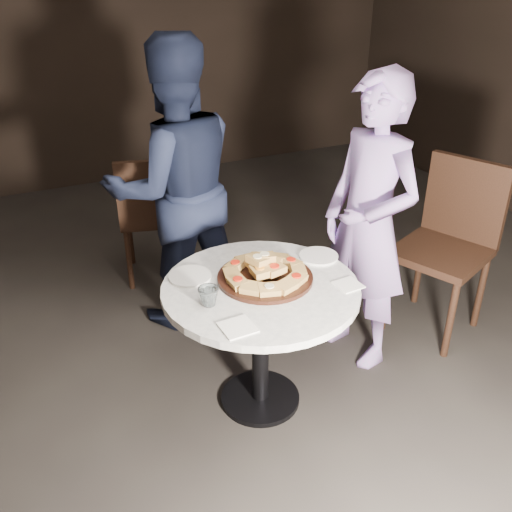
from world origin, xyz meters
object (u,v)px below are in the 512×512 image
Objects in this scene: serving_board at (265,278)px; diner_navy at (175,188)px; chair_far at (152,211)px; chair_right at (451,235)px; table at (261,309)px; diner_teal at (369,226)px; focaccia_pile at (265,270)px; water_glass at (209,296)px.

diner_navy is (-0.13, 0.89, 0.15)m from serving_board.
chair_far reaches higher than serving_board.
chair_right reaches higher than serving_board.
diner_navy is at bearing 95.36° from table.
table is at bearing -88.40° from diner_teal.
table is 2.74× the size of focaccia_pile.
table is 0.69× the size of diner_teal.
chair_right is at bearing 83.52° from diner_teal.
water_glass is at bearing -164.26° from serving_board.
diner_navy is (-0.09, 0.93, 0.29)m from table.
water_glass is 0.09× the size of chair_right.
diner_teal is (0.65, 0.10, 0.05)m from focaccia_pile.
serving_board is at bearing -106.12° from chair_right.
chair_far reaches higher than water_glass.
diner_teal reaches higher than serving_board.
serving_board is 0.28× the size of diner_teal.
water_glass is 1.61m from chair_right.
chair_far is 0.57× the size of diner_teal.
focaccia_pile is 0.66m from diner_teal.
chair_far is at bearing 83.73° from water_glass.
water_glass is 0.10× the size of chair_far.
table is 1.20× the size of chair_far.
diner_teal is (0.80, -1.26, 0.27)m from chair_far.
chair_far is 0.54× the size of diner_navy.
focaccia_pile is at bearing 110.47° from serving_board.
diner_navy reaches higher than chair_far.
serving_board is 1.12× the size of focaccia_pile.
serving_board is 0.91m from diner_navy.
focaccia_pile is at bearing -106.25° from chair_right.
diner_navy is (0.18, 0.98, 0.12)m from water_glass.
chair_right is 0.66m from diner_teal.
serving_board is at bearing 44.12° from table.
focaccia_pile is at bearing -91.49° from diner_teal.
table is 0.32m from water_glass.
chair_right is 1.61m from diner_navy.
diner_teal is at bearing 11.21° from water_glass.
water_glass is at bearing 81.31° from diner_navy.
chair_right is 0.60× the size of diner_navy.
table is 1.08× the size of chair_right.
chair_right is at bearing 154.78° from chair_far.
focaccia_pile reaches higher than table.
diner_teal reaches higher than chair_far.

